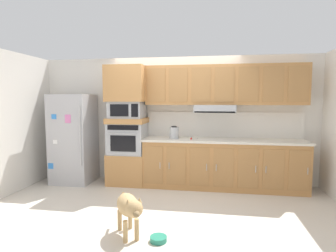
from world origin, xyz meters
TOP-DOWN VIEW (x-y plane):
  - ground_plane at (0.00, 0.00)m, footprint 9.60×9.60m
  - back_kitchen_wall at (0.00, 1.11)m, footprint 6.20×0.12m
  - side_panel_left at (-2.80, 0.00)m, footprint 0.12×7.10m
  - refrigerator at (-2.02, 0.68)m, footprint 0.76×0.73m
  - oven_base_cabinet at (-0.91, 0.75)m, footprint 0.74×0.62m
  - built_in_oven at (-0.91, 0.75)m, footprint 0.70×0.62m
  - appliance_mid_shelf at (-0.91, 0.75)m, footprint 0.74×0.62m
  - microwave at (-0.91, 0.75)m, footprint 0.64×0.54m
  - appliance_upper_cabinet at (-0.91, 0.75)m, footprint 0.74×0.62m
  - lower_cabinet_run at (0.94, 0.75)m, footprint 2.96×0.63m
  - countertop_slab at (0.94, 0.75)m, footprint 3.00×0.64m
  - backsplash_panel at (0.94, 1.04)m, footprint 3.00×0.02m
  - upper_cabinet_with_hood at (0.93, 0.87)m, footprint 2.96×0.48m
  - screwdriver at (0.36, 0.66)m, footprint 0.13×0.12m
  - electric_kettle at (0.02, 0.70)m, footprint 0.17×0.17m
  - dog at (-0.24, -1.37)m, footprint 0.50×0.75m
  - dog_food_bowl at (0.13, -1.40)m, footprint 0.20×0.20m

SIDE VIEW (x-z plane):
  - ground_plane at x=0.00m, z-range 0.00..0.00m
  - dog_food_bowl at x=0.13m, z-range 0.00..0.06m
  - oven_base_cabinet at x=-0.91m, z-range 0.00..0.60m
  - dog at x=-0.24m, z-range 0.10..0.67m
  - lower_cabinet_run at x=0.94m, z-range 0.00..0.88m
  - refrigerator at x=-2.02m, z-range 0.00..1.76m
  - countertop_slab at x=0.94m, z-range 0.88..0.92m
  - built_in_oven at x=-0.91m, z-range 0.60..1.20m
  - screwdriver at x=0.36m, z-range 0.92..0.95m
  - electric_kettle at x=0.02m, z-range 0.91..1.15m
  - backsplash_panel at x=0.94m, z-range 0.92..1.42m
  - back_kitchen_wall at x=0.00m, z-range 0.00..2.50m
  - side_panel_left at x=-2.80m, z-range 0.00..2.50m
  - appliance_mid_shelf at x=-0.91m, z-range 1.20..1.30m
  - microwave at x=-0.91m, z-range 1.30..1.62m
  - upper_cabinet_with_hood at x=0.93m, z-range 1.46..2.34m
  - appliance_upper_cabinet at x=-0.91m, z-range 1.62..2.30m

